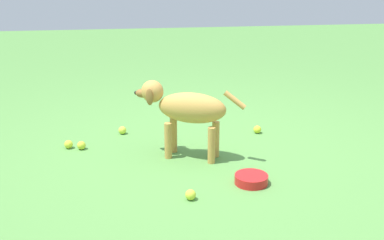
# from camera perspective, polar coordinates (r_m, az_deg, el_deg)

# --- Properties ---
(ground) EXTENTS (14.00, 14.00, 0.00)m
(ground) POSITION_cam_1_polar(r_m,az_deg,el_deg) (3.60, 1.61, -4.18)
(ground) COLOR #548C42
(dog) EXTENTS (0.78, 0.42, 0.57)m
(dog) POSITION_cam_1_polar(r_m,az_deg,el_deg) (3.45, -0.78, 1.38)
(dog) COLOR #C69347
(dog) RESTS_ON ground
(tennis_ball_0) EXTENTS (0.07, 0.07, 0.07)m
(tennis_ball_0) POSITION_cam_1_polar(r_m,az_deg,el_deg) (3.79, -13.08, -2.97)
(tennis_ball_0) COLOR #C8D736
(tennis_ball_0) RESTS_ON ground
(tennis_ball_1) EXTENTS (0.07, 0.07, 0.07)m
(tennis_ball_1) POSITION_cam_1_polar(r_m,az_deg,el_deg) (4.07, 7.81, -1.12)
(tennis_ball_1) COLOR yellow
(tennis_ball_1) RESTS_ON ground
(tennis_ball_2) EXTENTS (0.07, 0.07, 0.07)m
(tennis_ball_2) POSITION_cam_1_polar(r_m,az_deg,el_deg) (3.83, -14.54, -2.83)
(tennis_ball_2) COLOR #CED637
(tennis_ball_2) RESTS_ON ground
(tennis_ball_3) EXTENTS (0.07, 0.07, 0.07)m
(tennis_ball_3) POSITION_cam_1_polar(r_m,az_deg,el_deg) (2.95, -0.17, -8.91)
(tennis_ball_3) COLOR #CDE03B
(tennis_ball_3) RESTS_ON ground
(tennis_ball_4) EXTENTS (0.07, 0.07, 0.07)m
(tennis_ball_4) POSITION_cam_1_polar(r_m,az_deg,el_deg) (4.05, -8.32, -1.21)
(tennis_ball_4) COLOR #CCE240
(tennis_ball_4) RESTS_ON ground
(water_bowl) EXTENTS (0.22, 0.22, 0.06)m
(water_bowl) POSITION_cam_1_polar(r_m,az_deg,el_deg) (3.17, 7.10, -7.04)
(water_bowl) COLOR red
(water_bowl) RESTS_ON ground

